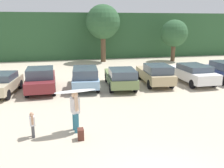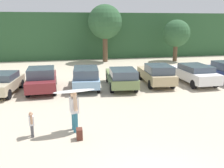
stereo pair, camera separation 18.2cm
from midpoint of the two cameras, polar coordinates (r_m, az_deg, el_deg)
The scene contains 13 objects.
hillside_ridge at distance 36.68m, azimuth -7.61°, elevation 11.55°, with size 108.00×12.00×5.74m, color #2D5633.
tree_far_right at distance 28.82m, azimuth -1.48°, elevation 14.33°, with size 3.93×3.93×6.60m.
tree_left at distance 30.33m, azimuth 15.09°, elevation 11.39°, with size 3.18×3.18×4.90m.
parked_car_champagne at distance 17.47m, azimuth -24.07°, elevation 0.26°, with size 2.32×4.14×1.37m.
parked_car_maroon at distance 17.31m, azimuth -15.91°, elevation 1.17°, with size 1.98×4.43×1.64m.
parked_car_sky_blue at distance 17.32m, azimuth -5.82°, elevation 1.69°, with size 2.18×4.51×1.56m.
parked_car_olive_green at distance 17.36m, azimuth 2.53°, elevation 1.65°, with size 2.25×4.69×1.50m.
parked_car_tan at distance 18.66m, azimuth 10.69°, elevation 2.37°, with size 2.13×4.65×1.58m.
parked_car_white at distance 19.73m, azimuth 19.06°, elevation 2.40°, with size 1.99×4.57×1.46m.
person_adult at distance 10.54m, azimuth -8.38°, elevation -5.82°, with size 0.40×0.74×1.78m.
person_child at distance 10.56m, azimuth -17.95°, elevation -8.69°, with size 0.24×0.40×1.07m.
surfboard_white at distance 10.19m, azimuth -8.37°, elevation -1.64°, with size 1.82×0.77×0.09m.
backpack_dropped at distance 10.08m, azimuth -7.14°, elevation -11.58°, with size 0.24×0.34×0.45m.
Camera 2 is at (-2.53, -5.33, 4.63)m, focal length 38.83 mm.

